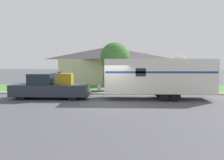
# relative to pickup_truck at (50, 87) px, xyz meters

# --- Properties ---
(ground_plane) EXTENTS (120.00, 120.00, 0.00)m
(ground_plane) POSITION_rel_pickup_truck_xyz_m (4.60, -1.55, -0.84)
(ground_plane) COLOR #47474C
(curb_strip) EXTENTS (80.00, 0.30, 0.14)m
(curb_strip) POSITION_rel_pickup_truck_xyz_m (4.60, 2.20, -0.77)
(curb_strip) COLOR beige
(curb_strip) RESTS_ON ground_plane
(lawn_strip) EXTENTS (80.00, 7.00, 0.03)m
(lawn_strip) POSITION_rel_pickup_truck_xyz_m (4.60, 5.85, -0.83)
(lawn_strip) COLOR #477538
(lawn_strip) RESTS_ON ground_plane
(house_across_street) EXTENTS (12.16, 7.68, 4.64)m
(house_across_street) POSITION_rel_pickup_truck_xyz_m (3.76, 12.42, 1.56)
(house_across_street) COLOR beige
(house_across_street) RESTS_ON ground_plane
(pickup_truck) EXTENTS (5.76, 2.02, 2.01)m
(pickup_truck) POSITION_rel_pickup_truck_xyz_m (0.00, 0.00, 0.00)
(pickup_truck) COLOR black
(pickup_truck) RESTS_ON ground_plane
(travel_trailer) EXTENTS (8.86, 2.21, 3.23)m
(travel_trailer) POSITION_rel_pickup_truck_xyz_m (8.07, -0.00, 0.88)
(travel_trailer) COLOR black
(travel_trailer) RESTS_ON ground_plane
(mailbox) EXTENTS (0.48, 0.20, 1.38)m
(mailbox) POSITION_rel_pickup_truck_xyz_m (9.43, 2.82, 0.22)
(mailbox) COLOR brown
(mailbox) RESTS_ON ground_plane
(tree_in_yard) EXTENTS (2.83, 2.83, 4.59)m
(tree_in_yard) POSITION_rel_pickup_truck_xyz_m (4.77, 4.91, 2.32)
(tree_in_yard) COLOR brown
(tree_in_yard) RESTS_ON ground_plane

